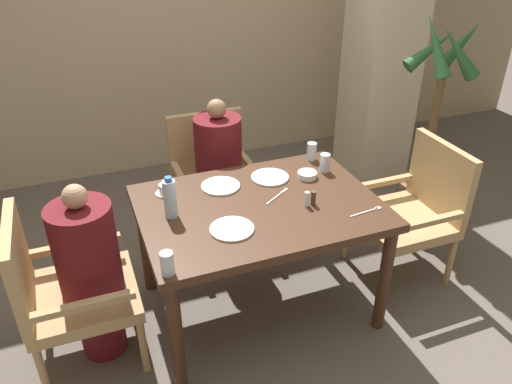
% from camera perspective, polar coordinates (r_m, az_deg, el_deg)
% --- Properties ---
extents(ground_plane, '(16.00, 16.00, 0.00)m').
position_cam_1_polar(ground_plane, '(3.21, 0.31, -12.80)').
color(ground_plane, '#60564C').
extents(wall_back, '(8.00, 0.06, 2.80)m').
position_cam_1_polar(wall_back, '(4.54, -10.47, 19.63)').
color(wall_back, tan).
rests_on(wall_back, ground_plane).
extents(pillar_stone, '(0.49, 0.49, 2.70)m').
position_cam_1_polar(pillar_stone, '(4.31, 14.65, 17.98)').
color(pillar_stone, beige).
rests_on(pillar_stone, ground_plane).
extents(dining_table, '(1.32, 0.95, 0.75)m').
position_cam_1_polar(dining_table, '(2.81, 0.35, -2.96)').
color(dining_table, '#422819').
rests_on(dining_table, ground_plane).
extents(chair_left_side, '(0.56, 0.56, 0.90)m').
position_cam_1_polar(chair_left_side, '(2.78, -21.22, -10.17)').
color(chair_left_side, tan).
rests_on(chair_left_side, ground_plane).
extents(diner_in_left_chair, '(0.32, 0.32, 1.05)m').
position_cam_1_polar(diner_in_left_chair, '(2.74, -18.38, -8.68)').
color(diner_in_left_chair, '#5B1419').
rests_on(diner_in_left_chair, ground_plane).
extents(chair_far_side, '(0.56, 0.56, 0.90)m').
position_cam_1_polar(chair_far_side, '(3.63, -4.87, 1.96)').
color(chair_far_side, tan).
rests_on(chair_far_side, ground_plane).
extents(diner_in_far_chair, '(0.32, 0.32, 1.10)m').
position_cam_1_polar(diner_in_far_chair, '(3.47, -4.22, 2.12)').
color(diner_in_far_chair, '#5B1419').
rests_on(diner_in_far_chair, ground_plane).
extents(chair_right_side, '(0.56, 0.56, 0.90)m').
position_cam_1_polar(chair_right_side, '(3.39, 17.61, -1.69)').
color(chair_right_side, tan).
rests_on(chair_right_side, ground_plane).
extents(potted_palm, '(0.40, 0.43, 1.59)m').
position_cam_1_polar(potted_palm, '(3.89, 18.75, 2.79)').
color(potted_palm, brown).
rests_on(potted_palm, ground_plane).
extents(plate_main_left, '(0.23, 0.23, 0.01)m').
position_cam_1_polar(plate_main_left, '(2.93, -4.07, 0.69)').
color(plate_main_left, white).
rests_on(plate_main_left, dining_table).
extents(plate_main_right, '(0.23, 0.23, 0.01)m').
position_cam_1_polar(plate_main_right, '(3.02, 1.60, 1.70)').
color(plate_main_right, white).
rests_on(plate_main_right, dining_table).
extents(plate_dessert_center, '(0.23, 0.23, 0.01)m').
position_cam_1_polar(plate_dessert_center, '(2.55, -2.78, -4.24)').
color(plate_dessert_center, white).
rests_on(plate_dessert_center, dining_table).
extents(teacup_with_saucer, '(0.11, 0.11, 0.06)m').
position_cam_1_polar(teacup_with_saucer, '(2.89, -10.34, 0.25)').
color(teacup_with_saucer, white).
rests_on(teacup_with_saucer, dining_table).
extents(bowl_small, '(0.12, 0.12, 0.04)m').
position_cam_1_polar(bowl_small, '(3.03, 5.88, 1.97)').
color(bowl_small, white).
rests_on(bowl_small, dining_table).
extents(water_bottle, '(0.07, 0.07, 0.24)m').
position_cam_1_polar(water_bottle, '(2.63, -9.80, -0.72)').
color(water_bottle, silver).
rests_on(water_bottle, dining_table).
extents(glass_tall_near, '(0.06, 0.06, 0.12)m').
position_cam_1_polar(glass_tall_near, '(3.10, 7.87, 3.32)').
color(glass_tall_near, silver).
rests_on(glass_tall_near, dining_table).
extents(glass_tall_mid, '(0.06, 0.06, 0.12)m').
position_cam_1_polar(glass_tall_mid, '(3.24, 6.38, 4.64)').
color(glass_tall_mid, silver).
rests_on(glass_tall_mid, dining_table).
extents(glass_tall_far, '(0.06, 0.06, 0.12)m').
position_cam_1_polar(glass_tall_far, '(2.27, -10.11, -8.05)').
color(glass_tall_far, silver).
rests_on(glass_tall_far, dining_table).
extents(salt_shaker, '(0.03, 0.03, 0.09)m').
position_cam_1_polar(salt_shaker, '(2.74, 5.84, -0.80)').
color(salt_shaker, white).
rests_on(salt_shaker, dining_table).
extents(pepper_shaker, '(0.03, 0.03, 0.08)m').
position_cam_1_polar(pepper_shaker, '(2.75, 6.57, -0.68)').
color(pepper_shaker, '#4C3D2D').
rests_on(pepper_shaker, dining_table).
extents(fork_beside_plate, '(0.21, 0.04, 0.00)m').
position_cam_1_polar(fork_beside_plate, '(2.76, 12.77, -2.13)').
color(fork_beside_plate, silver).
rests_on(fork_beside_plate, dining_table).
extents(knife_beside_plate, '(0.19, 0.13, 0.00)m').
position_cam_1_polar(knife_beside_plate, '(2.84, 2.55, -0.38)').
color(knife_beside_plate, silver).
rests_on(knife_beside_plate, dining_table).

